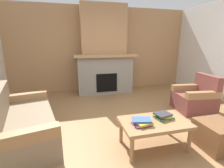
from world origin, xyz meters
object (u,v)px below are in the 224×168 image
object	(u,v)px
couch	(22,123)
ottoman	(217,135)
fireplace	(104,56)
coffee_table	(154,124)
armchair	(195,98)

from	to	relation	value
couch	ottoman	bearing A→B (deg)	-18.12
fireplace	ottoman	distance (m)	3.64
coffee_table	ottoman	size ratio (longest dim) A/B	1.92
armchair	coffee_table	distance (m)	1.94
armchair	couch	bearing A→B (deg)	-174.91
couch	ottoman	distance (m)	3.07
armchair	coffee_table	bearing A→B (deg)	-147.44
couch	ottoman	xyz separation A→B (m)	(2.92, -0.95, -0.09)
fireplace	couch	xyz separation A→B (m)	(-1.85, -2.39, -0.88)
ottoman	coffee_table	bearing A→B (deg)	165.87
couch	fireplace	bearing A→B (deg)	52.16
coffee_table	ottoman	xyz separation A→B (m)	(0.93, -0.23, -0.18)
couch	coffee_table	bearing A→B (deg)	-19.93
coffee_table	fireplace	bearing A→B (deg)	92.51
fireplace	armchair	xyz separation A→B (m)	(1.77, -2.06, -0.87)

